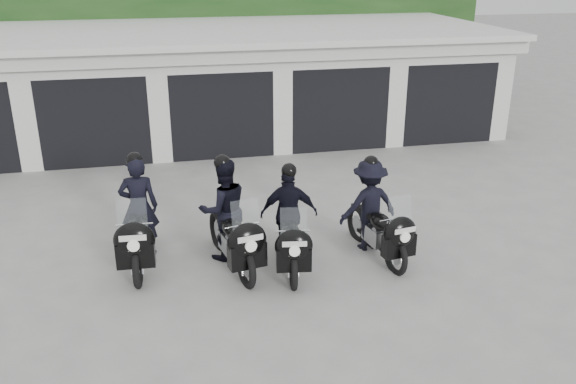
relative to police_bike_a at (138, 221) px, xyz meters
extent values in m
plane|color=#9F9F9A|center=(2.05, -0.09, -0.77)|extent=(80.00, 80.00, 0.00)
cube|color=silver|center=(2.05, 8.41, 0.63)|extent=(16.00, 6.00, 2.80)
cube|color=silver|center=(2.05, 8.21, 2.11)|extent=(16.40, 6.80, 0.16)
cube|color=silver|center=(2.05, 5.16, 1.88)|extent=(16.40, 0.12, 0.40)
cube|color=black|center=(2.05, 5.39, -0.65)|extent=(16.00, 0.06, 0.24)
cube|color=silver|center=(-2.60, 5.56, 0.63)|extent=(0.50, 0.50, 2.80)
cube|color=black|center=(-1.05, 6.61, 0.33)|extent=(2.60, 2.60, 2.20)
cube|color=silver|center=(-1.05, 5.56, 1.73)|extent=(2.60, 0.50, 0.60)
cube|color=silver|center=(0.50, 5.56, 0.63)|extent=(0.50, 0.50, 2.80)
cube|color=black|center=(2.05, 6.61, 0.33)|extent=(2.60, 2.60, 2.20)
cube|color=silver|center=(2.05, 5.56, 1.73)|extent=(2.60, 0.50, 0.60)
cube|color=silver|center=(3.60, 5.56, 0.63)|extent=(0.50, 0.50, 2.80)
cube|color=black|center=(5.15, 6.61, 0.33)|extent=(2.60, 2.60, 2.20)
cube|color=silver|center=(5.15, 5.56, 1.73)|extent=(2.60, 0.50, 0.60)
cube|color=silver|center=(6.70, 5.56, 0.63)|extent=(0.50, 0.50, 2.80)
cube|color=black|center=(8.25, 6.61, 0.33)|extent=(2.60, 2.60, 2.20)
cube|color=silver|center=(8.25, 5.56, 1.73)|extent=(2.60, 0.50, 0.60)
cube|color=silver|center=(9.80, 5.56, 0.63)|extent=(0.50, 0.50, 2.80)
cube|color=#173814|center=(2.05, 12.41, 1.38)|extent=(20.00, 2.00, 4.30)
cylinder|color=black|center=(-4.45, 13.91, 0.88)|extent=(0.24, 0.24, 3.30)
cylinder|color=black|center=(5.05, 13.91, 0.88)|extent=(0.24, 0.24, 3.30)
cylinder|color=black|center=(9.55, 13.91, 0.88)|extent=(0.24, 0.24, 3.30)
torus|color=black|center=(-0.04, -0.74, -0.45)|extent=(0.16, 0.75, 0.75)
torus|color=black|center=(0.04, 0.73, -0.45)|extent=(0.16, 0.75, 0.75)
cube|color=#9D9DA2|center=(0.00, 0.02, -0.38)|extent=(0.30, 0.58, 0.33)
cube|color=black|center=(0.00, 0.00, -0.54)|extent=(0.16, 1.33, 0.06)
ellipsoid|color=black|center=(-0.01, -0.15, -0.03)|extent=(0.37, 0.61, 0.29)
cube|color=black|center=(0.02, 0.28, -0.01)|extent=(0.30, 0.58, 0.10)
ellipsoid|color=black|center=(-0.05, -0.82, 0.03)|extent=(0.66, 0.38, 0.61)
cube|color=black|center=(-0.05, -0.82, -0.20)|extent=(0.61, 0.26, 0.41)
cube|color=#B2BFC6|center=(-0.05, -0.79, 0.44)|extent=(0.46, 0.15, 0.52)
cylinder|color=silver|center=(-0.04, -0.61, 0.22)|extent=(0.57, 0.06, 0.03)
cube|color=silver|center=(-0.06, -0.99, 0.15)|extent=(0.41, 0.04, 0.09)
cube|color=silver|center=(-0.06, -0.96, -0.03)|extent=(0.18, 0.03, 0.10)
imported|color=black|center=(0.02, 0.30, 0.13)|extent=(0.68, 0.47, 1.79)
sphere|color=black|center=(0.02, 0.30, 0.97)|extent=(0.28, 0.28, 0.28)
torus|color=black|center=(1.63, -1.13, -0.45)|extent=(0.26, 0.75, 0.74)
torus|color=black|center=(1.34, 0.31, -0.45)|extent=(0.26, 0.75, 0.74)
cube|color=#9D9DA2|center=(1.48, -0.39, -0.38)|extent=(0.37, 0.60, 0.33)
cube|color=black|center=(1.49, -0.41, -0.54)|extent=(0.34, 1.31, 0.06)
ellipsoid|color=black|center=(1.52, -0.56, -0.03)|extent=(0.44, 0.64, 0.29)
cube|color=black|center=(1.43, -0.13, -0.01)|extent=(0.37, 0.60, 0.10)
ellipsoid|color=black|center=(1.65, -1.21, 0.03)|extent=(0.69, 0.45, 0.61)
cube|color=black|center=(1.65, -1.21, -0.21)|extent=(0.62, 0.34, 0.41)
cube|color=#B2BFC6|center=(1.64, -1.18, 0.43)|extent=(0.46, 0.20, 0.52)
cylinder|color=silver|center=(1.61, -1.01, 0.21)|extent=(0.56, 0.14, 0.03)
cube|color=silver|center=(1.68, -1.38, 0.15)|extent=(0.40, 0.09, 0.09)
cube|color=silver|center=(1.68, -1.35, -0.03)|extent=(0.18, 0.05, 0.10)
imported|color=black|center=(1.43, -0.11, 0.13)|extent=(0.98, 0.83, 1.78)
sphere|color=black|center=(1.43, -0.11, 0.96)|extent=(0.27, 0.27, 0.27)
torus|color=black|center=(2.36, -1.34, -0.47)|extent=(0.20, 0.70, 0.69)
torus|color=black|center=(2.55, 0.01, -0.47)|extent=(0.20, 0.70, 0.69)
cube|color=#9D9DA2|center=(2.46, -0.65, -0.41)|extent=(0.32, 0.55, 0.30)
cube|color=black|center=(2.45, -0.66, -0.56)|extent=(0.25, 1.22, 0.06)
ellipsoid|color=black|center=(2.43, -0.80, -0.09)|extent=(0.38, 0.58, 0.27)
cube|color=black|center=(2.49, -0.40, -0.07)|extent=(0.32, 0.55, 0.09)
ellipsoid|color=black|center=(2.34, -1.41, -0.03)|extent=(0.63, 0.39, 0.57)
cube|color=black|center=(2.34, -1.41, -0.25)|extent=(0.57, 0.28, 0.38)
cube|color=#B2BFC6|center=(2.35, -1.38, 0.35)|extent=(0.43, 0.17, 0.48)
cylinder|color=silver|center=(2.37, -1.22, 0.14)|extent=(0.53, 0.10, 0.03)
cube|color=silver|center=(2.32, -1.57, 0.08)|extent=(0.38, 0.07, 0.08)
cube|color=silver|center=(2.33, -1.54, -0.09)|extent=(0.17, 0.04, 0.09)
imported|color=black|center=(2.50, -0.38, 0.06)|extent=(1.04, 0.69, 1.65)
sphere|color=black|center=(2.50, -0.38, 0.84)|extent=(0.25, 0.25, 0.25)
torus|color=black|center=(4.10, -1.24, -0.47)|extent=(0.21, 0.70, 0.69)
torus|color=black|center=(3.89, 0.10, -0.47)|extent=(0.21, 0.70, 0.69)
cube|color=#9D9DA2|center=(3.99, -0.55, -0.41)|extent=(0.32, 0.55, 0.30)
cube|color=black|center=(4.00, -0.57, -0.56)|extent=(0.27, 1.22, 0.06)
ellipsoid|color=black|center=(4.02, -0.71, -0.09)|extent=(0.39, 0.58, 0.27)
cube|color=black|center=(3.95, -0.31, -0.07)|extent=(0.32, 0.55, 0.09)
ellipsoid|color=black|center=(4.12, -1.31, -0.03)|extent=(0.64, 0.40, 0.57)
cube|color=black|center=(4.12, -1.31, -0.25)|extent=(0.57, 0.29, 0.38)
cube|color=#B2BFC6|center=(4.11, -1.29, 0.35)|extent=(0.43, 0.17, 0.48)
cylinder|color=silver|center=(4.09, -1.13, 0.14)|extent=(0.53, 0.11, 0.03)
cube|color=silver|center=(4.14, -1.47, 0.08)|extent=(0.37, 0.07, 0.08)
cube|color=silver|center=(4.14, -1.45, -0.09)|extent=(0.17, 0.04, 0.09)
imported|color=black|center=(3.95, -0.29, 0.06)|extent=(1.14, 0.71, 1.65)
sphere|color=black|center=(3.95, -0.29, 0.84)|extent=(0.25, 0.25, 0.25)
camera|label=1|loc=(0.46, -9.61, 4.16)|focal=38.00mm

